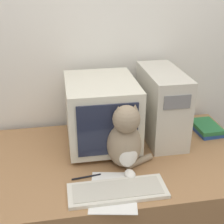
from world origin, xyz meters
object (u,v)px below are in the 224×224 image
(computer_tower, at_px, (162,105))
(cat, at_px, (125,140))
(pen, at_px, (86,177))
(crt_monitor, at_px, (101,112))
(book_stack, at_px, (207,128))
(keyboard, at_px, (117,191))

(computer_tower, relative_size, cat, 1.30)
(computer_tower, distance_m, pen, 0.63)
(crt_monitor, relative_size, book_stack, 2.18)
(cat, distance_m, book_stack, 0.66)
(keyboard, distance_m, pen, 0.19)
(crt_monitor, relative_size, cat, 1.31)
(computer_tower, xyz_separation_m, book_stack, (0.31, -0.01, -0.18))
(crt_monitor, distance_m, cat, 0.27)
(keyboard, xyz_separation_m, book_stack, (0.66, 0.47, 0.02))
(crt_monitor, height_order, computer_tower, computer_tower)
(keyboard, relative_size, book_stack, 2.14)
(crt_monitor, distance_m, computer_tower, 0.36)
(pen, bearing_deg, crt_monitor, 68.90)
(cat, bearing_deg, crt_monitor, 104.67)
(keyboard, height_order, book_stack, book_stack)
(pen, bearing_deg, computer_tower, 35.45)
(keyboard, xyz_separation_m, pen, (-0.13, 0.14, -0.01))
(cat, xyz_separation_m, pen, (-0.21, -0.07, -0.15))
(book_stack, xyz_separation_m, pen, (-0.79, -0.34, -0.02))
(crt_monitor, distance_m, book_stack, 0.69)
(keyboard, relative_size, cat, 1.29)
(crt_monitor, bearing_deg, cat, -71.70)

